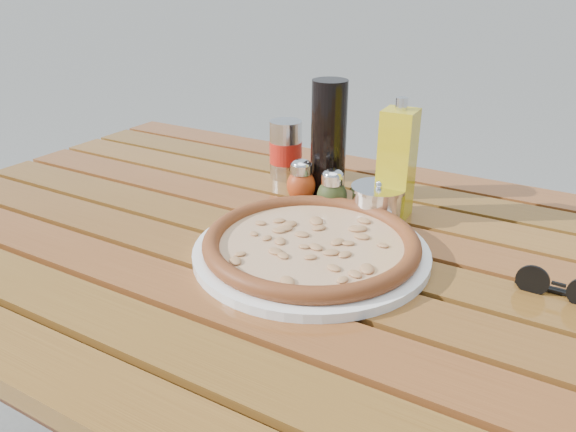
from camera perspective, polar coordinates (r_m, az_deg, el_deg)
The scene contains 10 objects.
table at distance 0.95m, azimuth -0.61°, elevation -6.23°, with size 1.40×0.90×0.75m.
plate at distance 0.86m, azimuth 2.36°, elevation -3.63°, with size 0.36×0.36×0.01m, color white.
pizza at distance 0.85m, azimuth 2.38°, elevation -2.69°, with size 0.35×0.35×0.03m.
pepper_shaker at distance 1.05m, azimuth 1.34°, elevation 3.54°, with size 0.07×0.07×0.08m.
oregano_shaker at distance 1.00m, azimuth 4.50°, elevation 2.47°, with size 0.06×0.06×0.08m.
dark_bottle at distance 1.06m, azimuth 4.14°, elevation 7.76°, with size 0.07×0.07×0.22m, color black.
soda_can at distance 1.16m, azimuth -0.23°, elevation 6.70°, with size 0.09×0.09×0.12m.
olive_oil_cruet at distance 0.98m, azimuth 10.98°, elevation 5.24°, with size 0.06×0.06×0.21m.
parmesan_tin at distance 0.99m, azimuth 9.13°, elevation 1.44°, with size 0.10×0.10×0.07m.
sunglasses at distance 0.83m, azimuth 25.75°, elevation -6.56°, with size 0.11×0.02×0.04m.
Camera 1 is at (0.42, -0.71, 1.16)m, focal length 35.00 mm.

